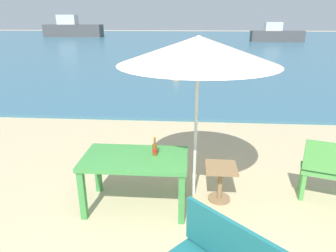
{
  "coord_description": "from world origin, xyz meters",
  "views": [
    {
      "loc": [
        0.07,
        -2.25,
        2.52
      ],
      "look_at": [
        -0.32,
        3.0,
        0.6
      ],
      "focal_mm": 32.14,
      "sensor_mm": 36.0,
      "label": 1
    }
  ],
  "objects": [
    {
      "name": "sea_water",
      "position": [
        0.0,
        30.0,
        0.04
      ],
      "size": [
        120.0,
        50.0,
        0.08
      ],
      "primitive_type": "cube",
      "color": "#386B84",
      "rests_on": "ground_plane"
    },
    {
      "name": "picnic_table_green",
      "position": [
        -0.64,
        1.33,
        0.65
      ],
      "size": [
        1.4,
        0.8,
        0.76
      ],
      "color": "#3D8C42",
      "rests_on": "ground_plane"
    },
    {
      "name": "beer_bottle_amber",
      "position": [
        -0.38,
        1.41,
        0.85
      ],
      "size": [
        0.07,
        0.07,
        0.26
      ],
      "color": "brown",
      "rests_on": "picnic_table_green"
    },
    {
      "name": "patio_umbrella",
      "position": [
        0.17,
        1.67,
        2.12
      ],
      "size": [
        2.1,
        2.1,
        2.3
      ],
      "color": "silver",
      "rests_on": "ground_plane"
    },
    {
      "name": "side_table_wood",
      "position": [
        0.54,
        1.56,
        0.35
      ],
      "size": [
        0.44,
        0.44,
        0.54
      ],
      "color": "olive",
      "rests_on": "ground_plane"
    },
    {
      "name": "swimmer_person",
      "position": [
        -0.48,
        9.89,
        0.24
      ],
      "size": [
        0.34,
        0.34,
        0.41
      ],
      "color": "tan",
      "rests_on": "sea_water"
    },
    {
      "name": "boat_barge",
      "position": [
        -15.28,
        37.6,
        1.05
      ],
      "size": [
        7.41,
        2.02,
        2.69
      ],
      "color": "#4C4C4C",
      "rests_on": "sea_water"
    },
    {
      "name": "boat_cargo_ship",
      "position": [
        8.9,
        31.06,
        0.77
      ],
      "size": [
        5.31,
        1.45,
        1.93
      ],
      "color": "#4C4C4C",
      "rests_on": "sea_water"
    }
  ]
}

